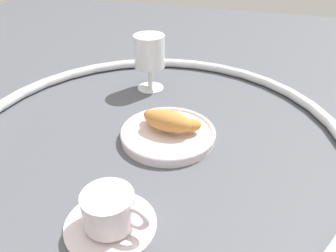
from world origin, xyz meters
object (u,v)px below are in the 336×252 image
(juice_glass_left, at_px, (149,54))
(coffee_cup_near, at_px, (110,213))
(croissant_large, at_px, (169,121))
(pastry_plate, at_px, (168,134))

(juice_glass_left, bearing_deg, coffee_cup_near, -78.13)
(coffee_cup_near, relative_size, juice_glass_left, 0.97)
(croissant_large, height_order, coffee_cup_near, croissant_large)
(croissant_large, height_order, juice_glass_left, juice_glass_left)
(pastry_plate, xyz_separation_m, croissant_large, (0.00, 0.00, 0.03))
(coffee_cup_near, height_order, juice_glass_left, juice_glass_left)
(pastry_plate, distance_m, juice_glass_left, 0.25)
(pastry_plate, xyz_separation_m, coffee_cup_near, (-0.02, -0.24, 0.02))
(pastry_plate, distance_m, coffee_cup_near, 0.24)
(croissant_large, xyz_separation_m, coffee_cup_near, (-0.02, -0.24, -0.01))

